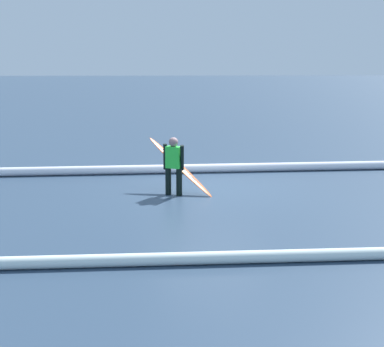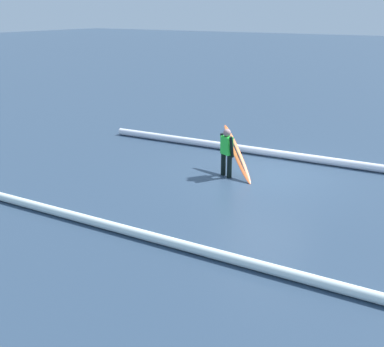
{
  "view_description": "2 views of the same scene",
  "coord_description": "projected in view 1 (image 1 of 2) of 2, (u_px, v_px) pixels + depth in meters",
  "views": [
    {
      "loc": [
        0.99,
        13.48,
        3.22
      ],
      "look_at": [
        0.52,
        2.04,
        0.79
      ],
      "focal_mm": 51.91,
      "sensor_mm": 36.0,
      "label": 1
    },
    {
      "loc": [
        -5.39,
        12.57,
        4.53
      ],
      "look_at": [
        0.8,
        2.7,
        0.65
      ],
      "focal_mm": 46.45,
      "sensor_mm": 36.0,
      "label": 2
    }
  ],
  "objects": [
    {
      "name": "surfboard",
      "position": [
        180.0,
        166.0,
        13.36
      ],
      "size": [
        1.63,
        1.4,
        1.27
      ],
      "color": "#E55926",
      "rests_on": "ground_plane"
    },
    {
      "name": "surfer",
      "position": [
        174.0,
        163.0,
        12.99
      ],
      "size": [
        0.48,
        0.36,
        1.38
      ],
      "rotation": [
        0.0,
        0.0,
        2.72
      ],
      "color": "black",
      "rests_on": "ground_plane"
    },
    {
      "name": "wave_crest_foreground",
      "position": [
        278.0,
        167.0,
        15.83
      ],
      "size": [
        17.47,
        1.12,
        0.24
      ],
      "primitive_type": "cylinder",
      "rotation": [
        0.0,
        1.57,
        0.05
      ],
      "color": "white",
      "rests_on": "ground_plane"
    },
    {
      "name": "ground_plane",
      "position": [
        209.0,
        187.0,
        13.89
      ],
      "size": [
        162.28,
        162.28,
        0.0
      ],
      "primitive_type": "plane",
      "color": "#2C3F56"
    }
  ]
}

